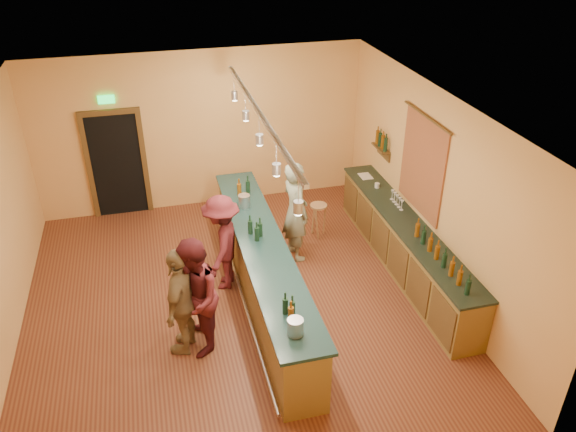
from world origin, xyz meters
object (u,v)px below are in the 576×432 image
object	(u,v)px
bartender	(295,211)
bar_stool	(318,212)
back_counter	(405,245)
customer_b	(182,301)
customer_a	(194,298)
customer_c	(222,243)
tasting_bar	(263,267)

from	to	relation	value
bartender	bar_stool	world-z (taller)	bartender
back_counter	bar_stool	size ratio (longest dim) A/B	6.91
back_counter	customer_b	xyz separation A→B (m)	(-3.83, -1.00, 0.35)
bartender	customer_a	world-z (taller)	bartender
bartender	customer_c	xyz separation A→B (m)	(-1.37, -0.54, -0.09)
customer_c	bar_stool	size ratio (longest dim) A/B	2.50
customer_c	bar_stool	xyz separation A→B (m)	(1.97, 1.11, -0.31)
back_counter	bartender	bearing A→B (deg)	152.55
tasting_bar	customer_a	distance (m)	1.47
back_counter	bartender	distance (m)	1.96
customer_a	bar_stool	xyz separation A→B (m)	(2.57, 2.51, -0.38)
tasting_bar	customer_b	distance (m)	1.57
back_counter	tasting_bar	distance (m)	2.52
back_counter	bar_stool	bearing A→B (deg)	127.02
customer_b	customer_c	bearing A→B (deg)	174.65
bartender	bar_stool	distance (m)	0.92
tasting_bar	bartender	distance (m)	1.38
back_counter	customer_c	world-z (taller)	customer_c
back_counter	tasting_bar	xyz separation A→B (m)	(-2.51, -0.18, 0.12)
bartender	bar_stool	size ratio (longest dim) A/B	2.78
customer_a	customer_b	distance (m)	0.19
back_counter	customer_a	bearing A→B (deg)	-163.77
bartender	customer_a	size ratio (longest dim) A/B	1.03
bar_stool	tasting_bar	bearing A→B (deg)	-131.22
back_counter	customer_c	bearing A→B (deg)	173.71
back_counter	customer_b	distance (m)	3.97
customer_b	tasting_bar	bearing A→B (deg)	146.44
tasting_bar	bar_stool	size ratio (longest dim) A/B	7.74
bar_stool	customer_c	bearing A→B (deg)	-150.70
back_counter	customer_c	distance (m)	3.10
customer_a	back_counter	bearing A→B (deg)	108.88
customer_a	customer_b	xyz separation A→B (m)	(-0.17, 0.06, -0.06)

